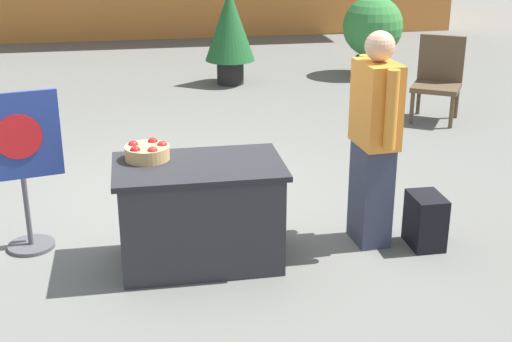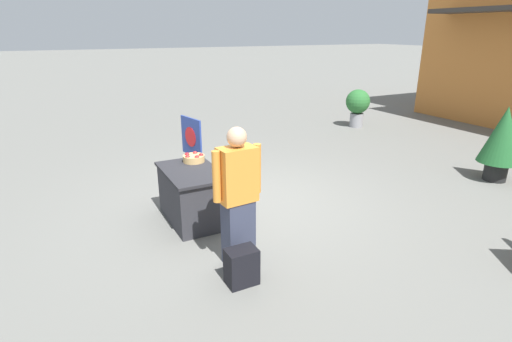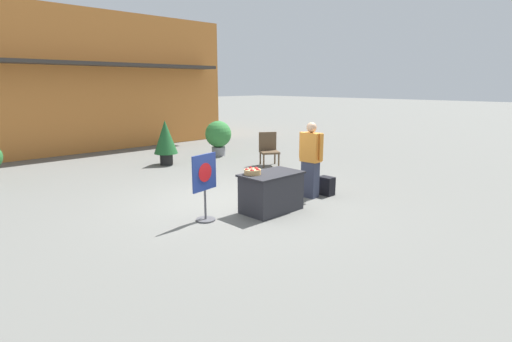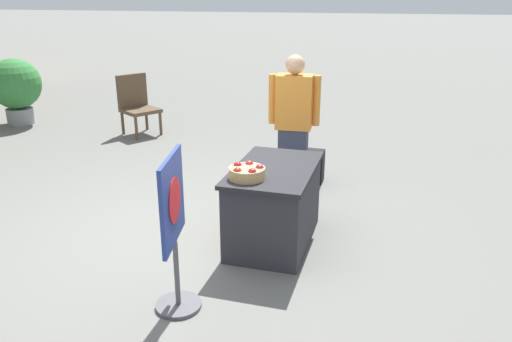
{
  "view_description": "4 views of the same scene",
  "coord_description": "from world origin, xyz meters",
  "px_view_note": "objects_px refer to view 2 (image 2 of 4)",
  "views": [
    {
      "loc": [
        -0.25,
        -5.74,
        2.52
      ],
      "look_at": [
        0.64,
        -0.68,
        0.59
      ],
      "focal_mm": 50.0,
      "sensor_mm": 36.0,
      "label": 1
    },
    {
      "loc": [
        5.34,
        -2.59,
        2.65
      ],
      "look_at": [
        0.7,
        -0.19,
        0.8
      ],
      "focal_mm": 28.0,
      "sensor_mm": 36.0,
      "label": 2
    },
    {
      "loc": [
        -5.3,
        -6.22,
        2.46
      ],
      "look_at": [
        0.38,
        -0.3,
        0.68
      ],
      "focal_mm": 28.0,
      "sensor_mm": 36.0,
      "label": 3
    },
    {
      "loc": [
        -4.14,
        -2.02,
        2.33
      ],
      "look_at": [
        0.4,
        -0.71,
        0.64
      ],
      "focal_mm": 35.0,
      "sensor_mm": 36.0,
      "label": 4
    }
  ],
  "objects_px": {
    "potted_plant_near_right": "(502,138)",
    "potted_plant_near_left": "(358,104)",
    "backpack": "(242,267)",
    "display_table": "(193,195)",
    "person_visitor": "(238,197)",
    "apple_basket": "(194,158)",
    "poster_board": "(192,149)"
  },
  "relations": [
    {
      "from": "poster_board",
      "to": "potted_plant_near_right",
      "type": "xyz_separation_m",
      "value": [
        2.29,
        5.09,
        0.12
      ]
    },
    {
      "from": "display_table",
      "to": "apple_basket",
      "type": "distance_m",
      "value": 0.59
    },
    {
      "from": "apple_basket",
      "to": "potted_plant_near_right",
      "type": "relative_size",
      "value": 0.23
    },
    {
      "from": "poster_board",
      "to": "potted_plant_near_left",
      "type": "relative_size",
      "value": 1.16
    },
    {
      "from": "poster_board",
      "to": "potted_plant_near_right",
      "type": "distance_m",
      "value": 5.58
    },
    {
      "from": "apple_basket",
      "to": "potted_plant_near_left",
      "type": "bearing_deg",
      "value": 118.32
    },
    {
      "from": "person_visitor",
      "to": "backpack",
      "type": "relative_size",
      "value": 3.97
    },
    {
      "from": "apple_basket",
      "to": "backpack",
      "type": "relative_size",
      "value": 0.77
    },
    {
      "from": "backpack",
      "to": "potted_plant_near_right",
      "type": "bearing_deg",
      "value": 97.6
    },
    {
      "from": "poster_board",
      "to": "potted_plant_near_left",
      "type": "xyz_separation_m",
      "value": [
        -2.3,
        5.71,
        -0.03
      ]
    },
    {
      "from": "person_visitor",
      "to": "potted_plant_near_left",
      "type": "bearing_deg",
      "value": -55.27
    },
    {
      "from": "apple_basket",
      "to": "backpack",
      "type": "xyz_separation_m",
      "value": [
        2.1,
        -0.21,
        -0.62
      ]
    },
    {
      "from": "apple_basket",
      "to": "poster_board",
      "type": "relative_size",
      "value": 0.26
    },
    {
      "from": "potted_plant_near_right",
      "to": "display_table",
      "type": "bearing_deg",
      "value": -100.32
    },
    {
      "from": "person_visitor",
      "to": "potted_plant_near_right",
      "type": "relative_size",
      "value": 1.2
    },
    {
      "from": "apple_basket",
      "to": "potted_plant_near_left",
      "type": "distance_m",
      "value": 6.81
    },
    {
      "from": "backpack",
      "to": "apple_basket",
      "type": "bearing_deg",
      "value": 174.31
    },
    {
      "from": "person_visitor",
      "to": "poster_board",
      "type": "height_order",
      "value": "person_visitor"
    },
    {
      "from": "display_table",
      "to": "person_visitor",
      "type": "distance_m",
      "value": 1.43
    },
    {
      "from": "poster_board",
      "to": "potted_plant_near_left",
      "type": "bearing_deg",
      "value": -170.07
    },
    {
      "from": "potted_plant_near_left",
      "to": "display_table",
      "type": "bearing_deg",
      "value": -59.8
    },
    {
      "from": "backpack",
      "to": "potted_plant_near_left",
      "type": "bearing_deg",
      "value": 130.69
    },
    {
      "from": "display_table",
      "to": "poster_board",
      "type": "bearing_deg",
      "value": 160.91
    },
    {
      "from": "apple_basket",
      "to": "backpack",
      "type": "bearing_deg",
      "value": -5.69
    },
    {
      "from": "display_table",
      "to": "person_visitor",
      "type": "bearing_deg",
      "value": 4.45
    },
    {
      "from": "display_table",
      "to": "person_visitor",
      "type": "xyz_separation_m",
      "value": [
        1.35,
        0.1,
        0.46
      ]
    },
    {
      "from": "person_visitor",
      "to": "potted_plant_near_right",
      "type": "xyz_separation_m",
      "value": [
        -0.34,
        5.43,
        -0.04
      ]
    },
    {
      "from": "backpack",
      "to": "potted_plant_near_right",
      "type": "xyz_separation_m",
      "value": [
        -0.74,
        5.58,
        0.6
      ]
    },
    {
      "from": "apple_basket",
      "to": "poster_board",
      "type": "xyz_separation_m",
      "value": [
        -0.93,
        0.28,
        -0.15
      ]
    },
    {
      "from": "potted_plant_near_right",
      "to": "poster_board",
      "type": "bearing_deg",
      "value": -114.26
    },
    {
      "from": "potted_plant_near_right",
      "to": "potted_plant_near_left",
      "type": "height_order",
      "value": "potted_plant_near_right"
    },
    {
      "from": "person_visitor",
      "to": "backpack",
      "type": "height_order",
      "value": "person_visitor"
    }
  ]
}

